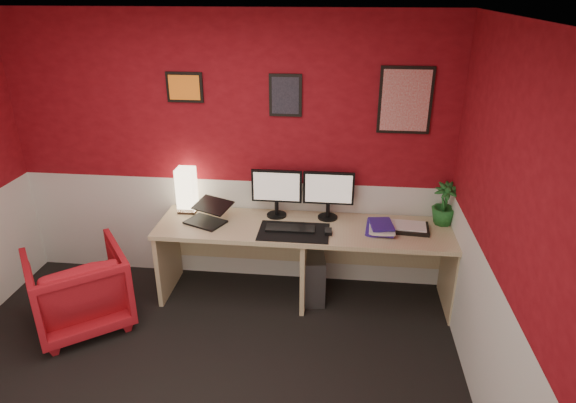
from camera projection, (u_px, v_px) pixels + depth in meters
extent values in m
cube|color=white|center=(138.00, 22.00, 2.42)|extent=(4.00, 3.50, 0.01)
cube|color=maroon|center=(229.00, 154.00, 4.51)|extent=(4.00, 0.01, 2.50)
cube|color=maroon|center=(519.00, 267.00, 2.72)|extent=(0.01, 3.50, 2.50)
cube|color=silver|center=(232.00, 229.00, 4.81)|extent=(4.00, 0.01, 1.00)
cube|color=silver|center=(495.00, 374.00, 3.02)|extent=(0.01, 3.50, 1.00)
cube|color=tan|center=(305.00, 263.00, 4.48)|extent=(2.60, 0.65, 0.73)
cube|color=#FFE5B2|center=(187.00, 191.00, 4.55)|extent=(0.16, 0.16, 0.40)
cube|color=black|center=(205.00, 212.00, 4.35)|extent=(0.40, 0.35, 0.22)
cube|color=black|center=(276.00, 186.00, 4.42)|extent=(0.45, 0.06, 0.58)
cube|color=black|center=(329.00, 188.00, 4.38)|extent=(0.45, 0.06, 0.58)
cube|color=black|center=(294.00, 232.00, 4.24)|extent=(0.60, 0.38, 0.01)
cube|color=black|center=(290.00, 228.00, 4.27)|extent=(0.42, 0.15, 0.02)
cube|color=black|center=(328.00, 232.00, 4.20)|extent=(0.07, 0.10, 0.03)
imported|color=#331E8B|center=(366.00, 227.00, 4.29)|extent=(0.27, 0.34, 0.03)
imported|color=silver|center=(369.00, 226.00, 4.25)|extent=(0.24, 0.31, 0.02)
imported|color=#331E8B|center=(370.00, 225.00, 4.23)|extent=(0.22, 0.28, 0.02)
cube|color=black|center=(408.00, 228.00, 4.28)|extent=(0.37, 0.28, 0.03)
imported|color=#19591E|center=(445.00, 204.00, 4.31)|extent=(0.24, 0.24, 0.38)
cube|color=#99999E|center=(312.00, 274.00, 4.57)|extent=(0.26, 0.47, 0.45)
imported|color=red|center=(79.00, 289.00, 4.14)|extent=(1.04, 1.04, 0.68)
cube|color=orange|center=(185.00, 87.00, 4.29)|extent=(0.32, 0.02, 0.26)
cube|color=black|center=(285.00, 95.00, 4.22)|extent=(0.28, 0.02, 0.36)
cube|color=red|center=(405.00, 100.00, 4.13)|extent=(0.44, 0.02, 0.56)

